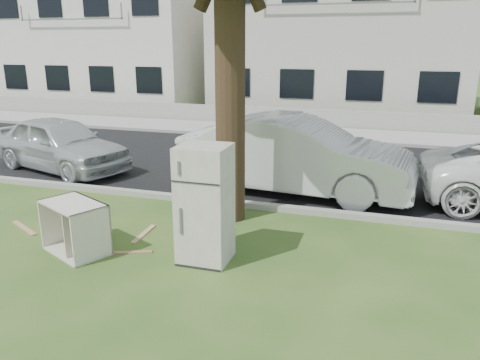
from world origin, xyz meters
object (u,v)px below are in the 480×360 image
(cabinet, at_px, (75,227))
(fridge, at_px, (205,204))
(car_center, at_px, (296,155))
(car_left, at_px, (60,144))

(cabinet, bearing_deg, fridge, 35.33)
(fridge, relative_size, car_center, 0.35)
(cabinet, relative_size, car_left, 0.26)
(cabinet, bearing_deg, car_left, 155.33)
(fridge, xyz_separation_m, car_left, (-5.59, 3.88, -0.20))
(car_center, bearing_deg, car_left, 95.08)
(cabinet, xyz_separation_m, car_center, (2.73, 4.17, 0.43))
(fridge, height_order, cabinet, fridge)
(car_center, xyz_separation_m, car_left, (-6.24, 0.07, -0.15))
(car_left, bearing_deg, cabinet, -123.06)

